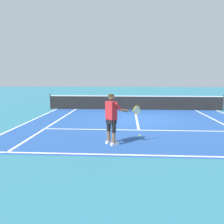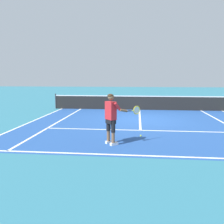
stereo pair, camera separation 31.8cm
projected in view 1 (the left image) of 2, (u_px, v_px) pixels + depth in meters
The scene contains 11 objects.
ground_plane at pixel (137, 119), 12.83m from camera, with size 80.00×80.00×0.00m, color teal.
court_inner_surface at pixel (137, 123), 11.75m from camera, with size 10.98×10.11×0.00m, color #234C93.
line_baseline at pixel (144, 155), 6.96m from camera, with size 10.98×0.10×0.01m, color white.
line_service at pixel (139, 130), 10.22m from camera, with size 8.23×0.10×0.01m, color white.
line_centre_service at pixel (136, 117), 13.38m from camera, with size 0.10×6.40×0.01m, color white.
line_singles_left at pixel (55, 122), 12.02m from camera, with size 0.10×9.71×0.01m, color white.
line_singles_right at pixel (223, 124), 11.48m from camera, with size 0.10×9.71×0.01m, color white.
line_doubles_left at pixel (29, 122), 12.11m from camera, with size 0.10×9.71×0.01m, color white.
tennis_net at pixel (135, 102), 16.46m from camera, with size 11.96×0.08×1.07m.
tennis_player at pixel (112, 116), 7.94m from camera, with size 1.18×0.69×1.71m.
tennis_ball_near_feet at pixel (140, 135), 9.18m from camera, with size 0.07×0.07×0.07m, color #CCE02D.
Camera 1 is at (-0.48, -12.69, 2.28)m, focal length 38.31 mm.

